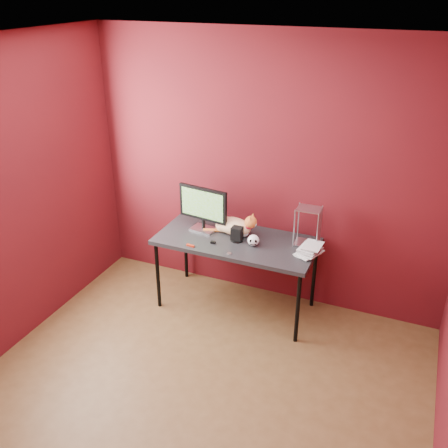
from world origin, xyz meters
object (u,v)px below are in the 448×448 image
at_px(desk, 236,244).
at_px(speaker, 237,234).
at_px(book_stack, 307,197).
at_px(skull_mug, 253,240).
at_px(monitor, 203,207).
at_px(cat, 234,226).

height_order(desk, speaker, speaker).
bearing_deg(book_stack, skull_mug, -171.46).
relative_size(monitor, cat, 0.96).
relative_size(desk, speaker, 10.86).
relative_size(monitor, book_stack, 0.48).
bearing_deg(monitor, desk, -1.36).
height_order(skull_mug, speaker, speaker).
height_order(cat, speaker, cat).
distance_m(monitor, speaker, 0.43).
height_order(cat, skull_mug, cat).
bearing_deg(skull_mug, cat, 132.46).
height_order(monitor, skull_mug, monitor).
xyz_separation_m(monitor, cat, (0.31, 0.03, -0.16)).
relative_size(desk, monitor, 2.93).
bearing_deg(speaker, monitor, 168.15).
distance_m(desk, cat, 0.18).
bearing_deg(book_stack, cat, 173.55).
xyz_separation_m(cat, speaker, (0.07, -0.11, -0.02)).
xyz_separation_m(monitor, speaker, (0.38, -0.08, -0.18)).
distance_m(desk, monitor, 0.48).
bearing_deg(monitor, skull_mug, -3.73).
xyz_separation_m(desk, book_stack, (0.63, 0.01, 0.58)).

